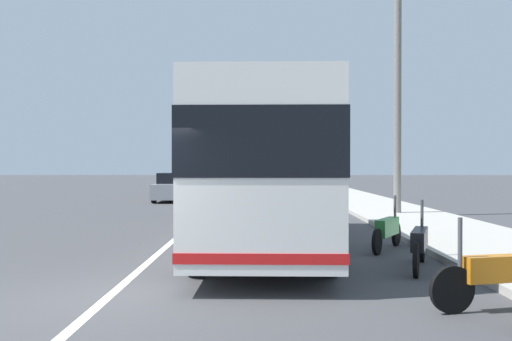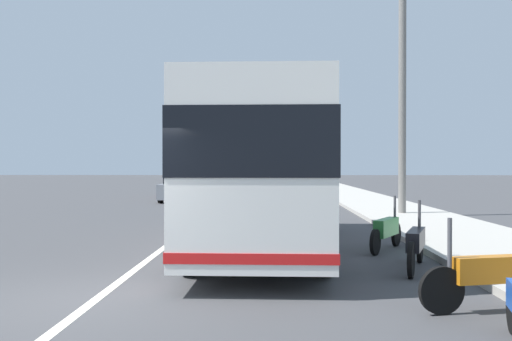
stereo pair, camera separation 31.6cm
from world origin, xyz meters
name	(u,v)px [view 2 (the right image)]	position (x,y,z in m)	size (l,w,h in m)	color
ground_plane	(91,304)	(0.00, 0.00, 0.00)	(220.00, 220.00, 0.00)	#424244
sidewalk_curb	(437,226)	(10.00, -7.71, 0.07)	(110.00, 3.60, 0.14)	#B2ADA3
lane_divider_line	(190,227)	(10.00, 0.00, 0.00)	(110.00, 0.16, 0.01)	silver
coach_bus	(263,166)	(5.52, -2.36, 1.94)	(10.62, 2.79, 3.46)	silver
motorcycle_nearest_curb	(493,276)	(-0.30, -5.51, 0.47)	(0.60, 2.12, 1.27)	black
motorcycle_mid_row	(416,244)	(2.81, -5.27, 0.48)	(2.27, 0.86, 1.27)	black
motorcycle_angled	(386,230)	(5.24, -5.20, 0.46)	(1.97, 1.10, 1.23)	black
car_side_street	(181,188)	(23.39, 2.39, 0.73)	(4.38, 1.96, 1.55)	gray
car_ahead_same_lane	(269,180)	(40.41, -2.29, 0.71)	(4.64, 2.09, 1.50)	navy
car_behind_bus	(197,186)	(28.28, 2.20, 0.69)	(4.58, 2.09, 1.44)	red
car_oncoming	(227,177)	(53.97, 2.24, 0.69)	(4.55, 1.92, 1.49)	#2D7238
utility_pole	(402,108)	(14.20, -7.56, 4.16)	(0.29, 0.29, 8.32)	slate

